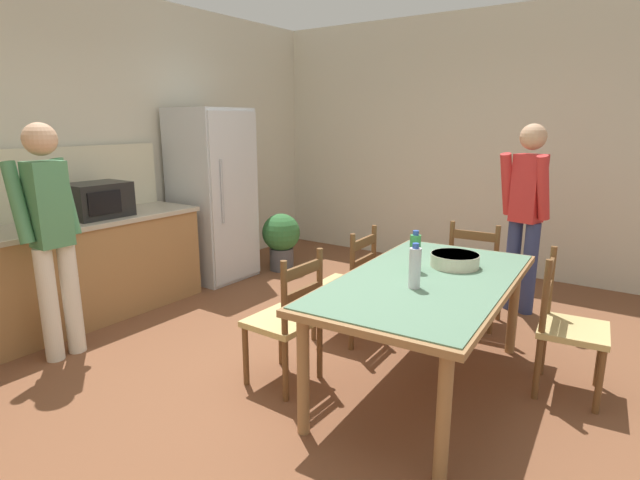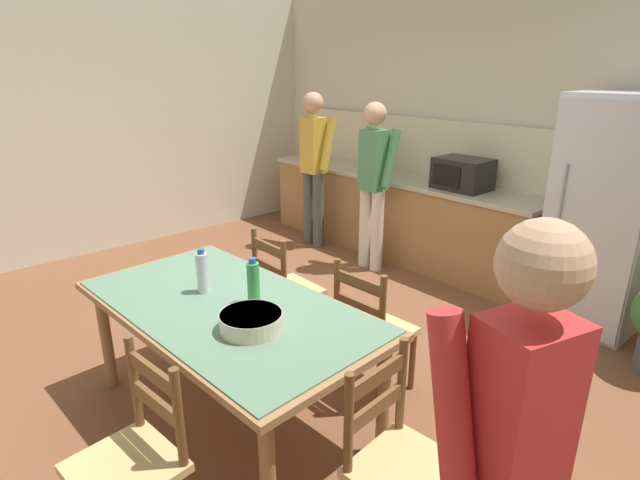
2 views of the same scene
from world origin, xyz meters
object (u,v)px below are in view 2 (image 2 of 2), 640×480
at_px(paper_bag, 373,155).
at_px(serving_bowl, 251,320).
at_px(person_at_counter, 373,178).
at_px(microwave, 463,174).
at_px(bottle_near_centre, 203,272).
at_px(person_at_sink, 314,162).
at_px(chair_side_far_left, 285,290).
at_px(chair_head_end, 400,464).
at_px(bottle_off_centre, 253,282).
at_px(chair_side_near_right, 133,461).
at_px(chair_side_far_right, 372,330).
at_px(dining_table, 228,316).
at_px(refrigerator, 606,215).
at_px(person_by_table, 507,474).

height_order(paper_bag, serving_bowl, paper_bag).
xyz_separation_m(serving_bowl, person_at_counter, (-1.43, 2.43, 0.15)).
distance_m(microwave, bottle_near_centre, 2.92).
bearing_deg(bottle_near_centre, person_at_sink, 126.87).
relative_size(paper_bag, chair_side_far_left, 0.40).
xyz_separation_m(bottle_near_centre, chair_head_end, (1.45, 0.09, -0.43)).
distance_m(bottle_off_centre, chair_side_near_right, 1.06).
relative_size(bottle_off_centre, chair_side_near_right, 0.30).
xyz_separation_m(chair_side_far_right, person_at_sink, (-2.41, 1.59, 0.55)).
distance_m(microwave, chair_side_far_right, 2.31).
bearing_deg(dining_table, serving_bowl, -9.35).
distance_m(microwave, person_at_counter, 0.86).
distance_m(chair_head_end, person_at_counter, 3.31).
bearing_deg(person_at_sink, refrigerator, -80.77).
height_order(chair_side_far_left, chair_side_near_right, same).
distance_m(bottle_off_centre, person_at_sink, 3.11).
bearing_deg(microwave, refrigerator, -0.81).
distance_m(serving_bowl, chair_side_far_left, 1.19).
bearing_deg(chair_side_far_right, person_at_sink, -36.51).
xyz_separation_m(bottle_near_centre, person_at_sink, (-1.81, 2.41, 0.11)).
relative_size(refrigerator, serving_bowl, 5.76).
xyz_separation_m(microwave, bottle_near_centre, (0.18, -2.91, -0.16)).
distance_m(refrigerator, chair_side_far_right, 2.19).
xyz_separation_m(serving_bowl, person_at_sink, (-2.37, 2.45, 0.18)).
distance_m(refrigerator, dining_table, 3.03).
bearing_deg(person_by_table, bottle_near_centre, 11.17).
height_order(bottle_off_centre, person_at_counter, person_at_counter).
bearing_deg(person_at_sink, bottle_off_centre, -136.87).
bearing_deg(bottle_near_centre, chair_head_end, 3.43).
bearing_deg(serving_bowl, person_at_counter, 120.42).
bearing_deg(chair_side_near_right, microwave, 97.48).
xyz_separation_m(refrigerator, person_at_sink, (-2.95, -0.48, 0.07)).
bearing_deg(refrigerator, chair_side_near_right, -97.06).
relative_size(chair_side_far_left, chair_side_near_right, 1.00).
bearing_deg(bottle_off_centre, serving_bowl, -36.87).
distance_m(bottle_off_centre, chair_side_far_right, 0.86).
distance_m(refrigerator, paper_bag, 2.51).
height_order(microwave, chair_side_far_right, microwave).
relative_size(chair_side_near_right, chair_side_far_right, 1.00).
bearing_deg(chair_side_far_left, chair_side_near_right, 122.61).
height_order(microwave, chair_head_end, microwave).
bearing_deg(bottle_off_centre, bottle_near_centre, -155.77).
relative_size(bottle_off_centre, person_by_table, 0.16).
bearing_deg(dining_table, chair_head_end, 3.42).
height_order(bottle_off_centre, chair_head_end, bottle_off_centre).
bearing_deg(refrigerator, bottle_near_centre, -111.59).
relative_size(microwave, person_at_counter, 0.29).
bearing_deg(serving_bowl, person_by_table, -4.34).
height_order(dining_table, chair_side_far_right, chair_side_far_right).
relative_size(person_at_sink, person_by_table, 1.04).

